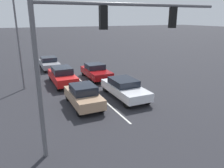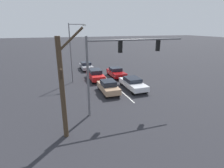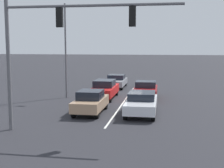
{
  "view_description": "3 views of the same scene",
  "coord_description": "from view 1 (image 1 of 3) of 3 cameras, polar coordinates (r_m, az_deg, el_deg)",
  "views": [
    {
      "loc": [
        5.63,
        19.81,
        5.82
      ],
      "look_at": [
        -0.63,
        6.15,
        1.2
      ],
      "focal_mm": 35.0,
      "sensor_mm": 36.0,
      "label": 1
    },
    {
      "loc": [
        7.39,
        24.76,
        7.34
      ],
      "look_at": [
        1.48,
        7.34,
        1.34
      ],
      "focal_mm": 28.0,
      "sensor_mm": 36.0,
      "label": 2
    },
    {
      "loc": [
        -3.06,
        26.07,
        4.44
      ],
      "look_at": [
        -0.02,
        7.83,
        2.13
      ],
      "focal_mm": 50.0,
      "sensor_mm": 36.0,
      "label": 3
    }
  ],
  "objects": [
    {
      "name": "ground_plane",
      "position": [
        21.4,
        -8.41,
        1.13
      ],
      "size": [
        240.0,
        240.0,
        0.0
      ],
      "primitive_type": "plane",
      "color": "#28282D"
    },
    {
      "name": "lane_stripe_left_divider",
      "position": [
        19.51,
        -6.69,
        -0.36
      ],
      "size": [
        0.12,
        16.12,
        0.01
      ],
      "primitive_type": "cube",
      "color": "silver",
      "rests_on": "ground_plane"
    },
    {
      "name": "car_tan_midlane_front",
      "position": [
        14.82,
        -7.48,
        -3.0
      ],
      "size": [
        1.73,
        4.0,
        1.5
      ],
      "color": "tan",
      "rests_on": "ground_plane"
    },
    {
      "name": "car_white_leftlane_front",
      "position": [
        16.34,
        3.29,
        -1.03
      ],
      "size": [
        1.9,
        4.78,
        1.4
      ],
      "color": "silver",
      "rests_on": "ground_plane"
    },
    {
      "name": "car_maroon_leftlane_second",
      "position": [
        21.46,
        -4.23,
        3.32
      ],
      "size": [
        1.89,
        4.29,
        1.44
      ],
      "color": "maroon",
      "rests_on": "ground_plane"
    },
    {
      "name": "car_red_midlane_second",
      "position": [
        20.1,
        -12.86,
        2.19
      ],
      "size": [
        1.8,
        4.7,
        1.56
      ],
      "color": "red",
      "rests_on": "ground_plane"
    },
    {
      "name": "car_gray_midlane_third",
      "position": [
        26.66,
        -16.08,
        5.33
      ],
      "size": [
        1.88,
        4.34,
        1.35
      ],
      "color": "gray",
      "rests_on": "ground_plane"
    },
    {
      "name": "traffic_signal_gantry",
      "position": [
        9.37,
        -3.62,
        11.37
      ],
      "size": [
        8.88,
        0.37,
        6.7
      ],
      "color": "slate",
      "rests_on": "ground_plane"
    },
    {
      "name": "street_lamp_right_shoulder",
      "position": [
        19.04,
        -22.69,
        12.09
      ],
      "size": [
        2.25,
        0.24,
        7.85
      ],
      "color": "slate",
      "rests_on": "ground_plane"
    }
  ]
}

